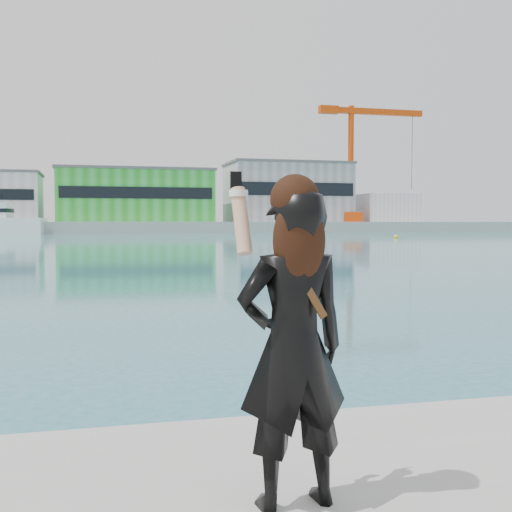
{
  "coord_description": "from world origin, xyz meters",
  "views": [
    {
      "loc": [
        -0.14,
        -3.24,
        2.14
      ],
      "look_at": [
        0.76,
        0.3,
        1.95
      ],
      "focal_mm": 45.0,
      "sensor_mm": 36.0,
      "label": 1
    }
  ],
  "objects": [
    {
      "name": "buoy_near",
      "position": [
        36.82,
        70.68,
        0.0
      ],
      "size": [
        0.5,
        0.5,
        0.5
      ],
      "primitive_type": "sphere",
      "color": "yellow",
      "rests_on": "ground"
    },
    {
      "name": "warehouse_green",
      "position": [
        8.0,
        127.98,
        7.26
      ],
      "size": [
        30.6,
        16.36,
        10.5
      ],
      "color": "green",
      "rests_on": "far_quay"
    },
    {
      "name": "dock_crane",
      "position": [
        53.2,
        122.0,
        15.07
      ],
      "size": [
        23.0,
        4.0,
        24.0
      ],
      "color": "#D3420C",
      "rests_on": "far_quay"
    },
    {
      "name": "flagpole_right",
      "position": [
        22.09,
        121.0,
        6.54
      ],
      "size": [
        1.28,
        0.16,
        8.0
      ],
      "color": "silver",
      "rests_on": "far_quay"
    },
    {
      "name": "ancillary_shed",
      "position": [
        62.0,
        126.0,
        5.0
      ],
      "size": [
        12.0,
        10.0,
        6.0
      ],
      "primitive_type": "cube",
      "color": "silver",
      "rests_on": "far_quay"
    },
    {
      "name": "woman",
      "position": [
        0.76,
        -0.41,
        1.6
      ],
      "size": [
        0.58,
        0.41,
        1.58
      ],
      "rotation": [
        0.0,
        0.0,
        3.24
      ],
      "color": "black",
      "rests_on": "near_quay"
    },
    {
      "name": "far_quay",
      "position": [
        0.0,
        130.0,
        1.0
      ],
      "size": [
        320.0,
        40.0,
        2.0
      ],
      "primitive_type": "cube",
      "color": "#9E9E99",
      "rests_on": "ground"
    },
    {
      "name": "warehouse_grey_right",
      "position": [
        40.0,
        127.98,
        8.26
      ],
      "size": [
        25.5,
        15.35,
        12.5
      ],
      "color": "gray",
      "rests_on": "far_quay"
    }
  ]
}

